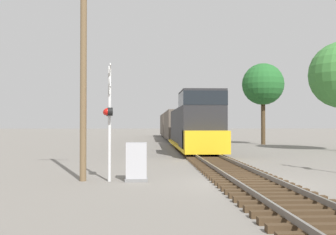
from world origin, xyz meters
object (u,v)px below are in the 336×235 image
freight_train (177,126)px  tree_mid_background (263,85)px  relay_cabinet (136,162)px  utility_pole (83,48)px  crossing_signal_near (109,115)px

freight_train → tree_mid_background: bearing=-42.7°
relay_cabinet → utility_pole: 4.77m
utility_pole → relay_cabinet: bearing=-4.2°
utility_pole → tree_mid_background: utility_pole is taller
freight_train → relay_cabinet: (-4.06, -34.46, -1.28)m
tree_mid_background → freight_train: bearing=137.3°
crossing_signal_near → tree_mid_background: tree_mid_background is taller
freight_train → utility_pole: 34.97m
crossing_signal_near → relay_cabinet: bearing=81.4°
crossing_signal_near → utility_pole: 2.72m
crossing_signal_near → tree_mid_background: 30.10m
utility_pole → freight_train: bearing=80.0°
freight_train → tree_mid_background: (8.63, -7.97, 4.42)m
crossing_signal_near → utility_pole: size_ratio=0.45×
freight_train → crossing_signal_near: size_ratio=11.90×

